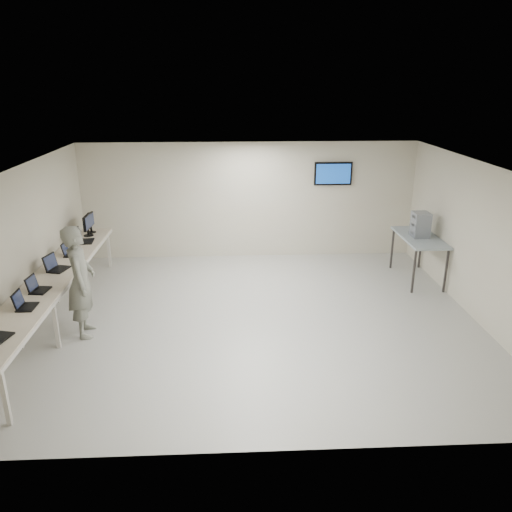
{
  "coord_description": "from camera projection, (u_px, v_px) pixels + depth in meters",
  "views": [
    {
      "loc": [
        -0.42,
        -8.29,
        4.16
      ],
      "look_at": [
        0.0,
        0.2,
        1.15
      ],
      "focal_mm": 35.0,
      "sensor_mm": 36.0,
      "label": 1
    }
  ],
  "objects": [
    {
      "name": "room",
      "position": [
        258.0,
        245.0,
        8.79
      ],
      "size": [
        8.01,
        7.01,
        2.81
      ],
      "color": "#BEBEBE",
      "rests_on": "ground"
    },
    {
      "name": "workbench",
      "position": [
        53.0,
        280.0,
        8.77
      ],
      "size": [
        0.76,
        6.0,
        0.9
      ],
      "color": "beige",
      "rests_on": "ground"
    },
    {
      "name": "laptop_1",
      "position": [
        23.0,
        304.0,
        7.53
      ],
      "size": [
        0.28,
        0.34,
        0.26
      ],
      "rotation": [
        0.0,
        0.0,
        -0.01
      ],
      "color": "black",
      "rests_on": "workbench"
    },
    {
      "name": "laptop_2",
      "position": [
        37.0,
        287.0,
        8.12
      ],
      "size": [
        0.32,
        0.37,
        0.26
      ],
      "rotation": [
        0.0,
        0.0,
        -0.12
      ],
      "color": "black",
      "rests_on": "workbench"
    },
    {
      "name": "laptop_3",
      "position": [
        55.0,
        266.0,
        9.02
      ],
      "size": [
        0.4,
        0.44,
        0.3
      ],
      "rotation": [
        0.0,
        0.0,
        -0.25
      ],
      "color": "black",
      "rests_on": "workbench"
    },
    {
      "name": "laptop_4",
      "position": [
        69.0,
        252.0,
        9.79
      ],
      "size": [
        0.28,
        0.33,
        0.26
      ],
      "rotation": [
        0.0,
        0.0,
        0.01
      ],
      "color": "black",
      "rests_on": "workbench"
    },
    {
      "name": "laptop_5",
      "position": [
        83.0,
        238.0,
        10.58
      ],
      "size": [
        0.36,
        0.42,
        0.31
      ],
      "rotation": [
        0.0,
        0.0,
        0.09
      ],
      "color": "black",
      "rests_on": "workbench"
    },
    {
      "name": "monitor_near",
      "position": [
        87.0,
        223.0,
        10.93
      ],
      "size": [
        0.21,
        0.48,
        0.47
      ],
      "color": "black",
      "rests_on": "workbench"
    },
    {
      "name": "monitor_far",
      "position": [
        90.0,
        221.0,
        11.18
      ],
      "size": [
        0.2,
        0.44,
        0.44
      ],
      "color": "black",
      "rests_on": "workbench"
    },
    {
      "name": "soldier",
      "position": [
        81.0,
        282.0,
        8.34
      ],
      "size": [
        0.58,
        0.78,
        1.95
      ],
      "primitive_type": "imported",
      "rotation": [
        0.0,
        0.0,
        1.74
      ],
      "color": "#5A5E50",
      "rests_on": "ground"
    },
    {
      "name": "side_table",
      "position": [
        420.0,
        240.0,
        10.7
      ],
      "size": [
        0.77,
        1.64,
        0.99
      ],
      "color": "gray",
      "rests_on": "ground"
    },
    {
      "name": "storage_bins",
      "position": [
        420.0,
        225.0,
        10.59
      ],
      "size": [
        0.34,
        0.37,
        0.53
      ],
      "color": "gray",
      "rests_on": "side_table"
    }
  ]
}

